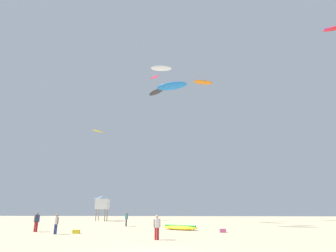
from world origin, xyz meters
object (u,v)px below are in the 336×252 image
Objects in this scene: person_left at (126,218)px; kite_grounded_near at (180,228)px; lifeguard_tower at (102,202)px; person_foreground at (157,225)px; kite_aloft_2 at (203,82)px; kite_aloft_5 at (161,68)px; person_right at (56,222)px; kite_aloft_0 at (156,92)px; kite_aloft_3 at (155,77)px; kite_aloft_4 at (98,131)px; person_midground at (37,220)px; kite_aloft_6 at (172,86)px; cooler_box at (76,232)px; gear_bag at (223,231)px.

person_left is 8.31m from kite_grounded_near.
person_foreground is at bearing -66.63° from lifeguard_tower.
kite_aloft_2 is 1.34× the size of kite_aloft_5.
person_right is 28.94m from kite_aloft_0.
kite_aloft_4 is at bearing 169.44° from kite_aloft_3.
person_right is at bearing -109.55° from kite_aloft_0.
kite_aloft_0 is (9.69, 16.93, 20.54)m from person_midground.
kite_aloft_0 is at bearing 156.66° from person_foreground.
kite_aloft_3 reaches higher than person_foreground.
kite_aloft_3 is 0.70× the size of kite_aloft_5.
person_right is 0.41× the size of kite_grounded_near.
kite_aloft_4 is 21.45m from kite_aloft_6.
person_foreground is 14.83m from person_left.
person_foreground reaches higher than cooler_box.
kite_aloft_0 is 10.01m from kite_aloft_6.
kite_aloft_2 is at bearing 138.62° from person_foreground.
kite_aloft_4 is at bearing 130.17° from gear_bag.
person_left is 0.74× the size of kite_aloft_3.
kite_aloft_6 is (9.76, 10.12, 17.44)m from person_right.
kite_aloft_5 is at bearing -1.44° from person_right.
lifeguard_tower is 29.83m from kite_aloft_2.
kite_aloft_2 reaches higher than kite_aloft_4.
kite_aloft_3 is at bearing 79.09° from cooler_box.
person_right is (-4.15, -10.19, -0.00)m from person_left.
person_left is 11.00m from person_right.
person_foreground is 0.67× the size of kite_aloft_4.
kite_aloft_6 is at bearing -12.05° from person_right.
kite_aloft_6 reaches higher than gear_bag.
person_midground is at bearing -137.36° from kite_aloft_5.
kite_grounded_near is 7.11× the size of gear_bag.
kite_aloft_5 reaches higher than person_left.
kite_aloft_6 reaches higher than person_right.
kite_aloft_2 is 22.97m from kite_aloft_4.
kite_aloft_6 is (12.43, -13.31, 15.34)m from lifeguard_tower.
kite_aloft_2 is (18.27, 2.56, 23.44)m from lifeguard_tower.
kite_aloft_0 is (6.80, 19.14, 20.62)m from person_right.
person_right is (2.90, -2.20, -0.08)m from person_midground.
kite_grounded_near is 18.86m from kite_aloft_6.
kite_aloft_0 is 0.90× the size of kite_aloft_2.
kite_aloft_0 reaches higher than lifeguard_tower.
kite_aloft_0 is at bearing -90.09° from person_midground.
kite_aloft_2 is (8.80, 6.87, 4.92)m from kite_aloft_0.
kite_aloft_3 is 15.19m from kite_aloft_4.
kite_aloft_0 is at bearing 114.95° from gear_bag.
person_midground is 3.16× the size of cooler_box.
kite_aloft_2 is at bearing 76.80° from kite_grounded_near.
kite_aloft_5 is at bearing -107.66° from person_midground.
person_left is 28.96m from kite_aloft_3.
person_midground is at bearing -179.73° from gear_bag.
person_left is (-4.94, 13.98, -0.02)m from person_foreground.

